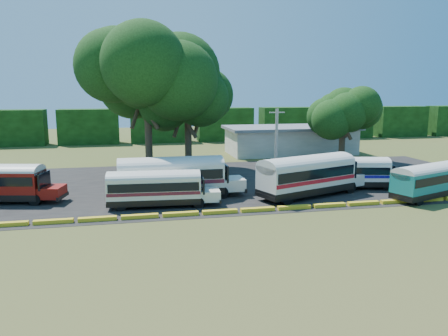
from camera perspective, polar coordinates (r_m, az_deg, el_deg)
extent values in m
plane|color=#384D19|center=(32.27, -2.82, -6.62)|extent=(160.00, 160.00, 0.00)
cube|color=black|center=(43.91, -4.05, -2.07)|extent=(64.00, 24.00, 0.02)
cube|color=gold|center=(33.93, -26.41, -6.60)|extent=(2.70, 0.45, 0.30)
cube|color=gold|center=(33.29, -21.38, -6.54)|extent=(2.70, 0.45, 0.30)
cube|color=gold|center=(32.92, -16.19, -6.42)|extent=(2.70, 0.45, 0.30)
cube|color=gold|center=(32.82, -10.94, -6.24)|extent=(2.70, 0.45, 0.30)
cube|color=gold|center=(32.99, -5.69, -6.01)|extent=(2.70, 0.45, 0.30)
cube|color=gold|center=(33.43, -0.55, -5.74)|extent=(2.70, 0.45, 0.30)
cube|color=gold|center=(34.13, 4.41, -5.44)|extent=(2.70, 0.45, 0.30)
cube|color=gold|center=(35.07, 9.14, -5.11)|extent=(2.70, 0.45, 0.30)
cube|color=gold|center=(36.24, 13.58, -4.76)|extent=(2.70, 0.45, 0.30)
cube|color=gold|center=(37.61, 17.72, -4.42)|extent=(2.70, 0.45, 0.30)
cube|color=gold|center=(39.17, 21.55, -4.08)|extent=(2.70, 0.45, 0.30)
cube|color=gold|center=(40.88, 25.07, -3.75)|extent=(2.70, 0.45, 0.30)
cube|color=silver|center=(65.12, 8.65, 3.48)|extent=(18.00, 8.00, 3.60)
cube|color=#5C5E64|center=(64.91, 8.70, 5.23)|extent=(19.00, 9.00, 0.40)
cube|color=black|center=(81.04, -25.73, 4.75)|extent=(10.00, 4.00, 6.00)
cube|color=black|center=(79.07, -17.23, 5.19)|extent=(10.00, 4.00, 6.00)
cube|color=black|center=(78.90, -8.48, 5.53)|extent=(10.00, 4.00, 6.00)
cube|color=black|center=(80.54, 0.11, 5.73)|extent=(10.00, 4.00, 6.00)
cube|color=black|center=(83.88, 8.19, 5.81)|extent=(10.00, 4.00, 6.00)
cube|color=black|center=(88.73, 15.52, 5.78)|extent=(10.00, 4.00, 6.00)
cube|color=black|center=(94.86, 22.00, 5.68)|extent=(10.00, 4.00, 6.00)
cylinder|color=black|center=(38.77, -23.52, -3.84)|extent=(1.02, 0.48, 0.98)
cylinder|color=black|center=(40.64, -22.32, -3.14)|extent=(1.02, 0.48, 0.98)
cube|color=maroon|center=(39.19, -21.50, -2.89)|extent=(2.20, 2.49, 0.93)
cube|color=black|center=(39.23, -22.43, -1.51)|extent=(0.64, 2.23, 1.35)
cube|color=black|center=(38.97, -20.33, -3.48)|extent=(0.70, 2.38, 0.29)
cylinder|color=black|center=(34.88, -3.33, -4.57)|extent=(0.91, 0.31, 0.89)
cylinder|color=black|center=(36.72, -3.58, -3.81)|extent=(0.91, 0.31, 0.89)
cylinder|color=black|center=(34.94, -13.35, -4.81)|extent=(0.91, 0.31, 0.89)
cylinder|color=black|center=(36.78, -13.08, -4.04)|extent=(0.91, 0.31, 0.89)
cube|color=black|center=(35.68, -9.06, -4.13)|extent=(7.47, 2.74, 0.49)
cube|color=#E9E7CA|center=(35.43, -9.11, -2.47)|extent=(7.47, 2.74, 1.64)
cube|color=black|center=(35.39, -9.12, -2.16)|extent=(7.18, 2.78, 0.69)
cube|color=maroon|center=(35.50, -9.09, -2.98)|extent=(7.40, 2.77, 0.27)
ellipsoid|color=beige|center=(35.26, -9.15, -1.17)|extent=(7.47, 2.74, 1.01)
cube|color=#E9E7CA|center=(35.79, -1.89, -3.51)|extent=(1.74, 2.07, 0.85)
cube|color=black|center=(35.54, -2.80, -2.17)|extent=(0.28, 2.06, 1.23)
cube|color=black|center=(35.96, -0.68, -4.03)|extent=(0.31, 2.20, 0.27)
cube|color=black|center=(35.96, -14.85, -4.38)|extent=(0.31, 2.20, 0.27)
cylinder|color=black|center=(37.84, -0.27, -3.22)|extent=(1.09, 0.31, 1.09)
cylinder|color=black|center=(40.07, -0.96, -2.45)|extent=(1.09, 0.31, 1.09)
cylinder|color=black|center=(37.08, -11.62, -3.71)|extent=(1.09, 0.31, 1.09)
cylinder|color=black|center=(39.36, -11.66, -2.90)|extent=(1.09, 0.31, 1.09)
cube|color=black|center=(38.32, -6.90, -2.87)|extent=(8.98, 2.75, 0.60)
cube|color=white|center=(38.05, -6.94, -0.97)|extent=(8.98, 2.75, 2.00)
cube|color=black|center=(38.00, -6.95, -0.61)|extent=(8.62, 2.81, 0.84)
cube|color=maroon|center=(38.13, -6.93, -1.56)|extent=(8.89, 2.79, 0.33)
ellipsoid|color=beige|center=(37.87, -6.98, 0.52)|extent=(8.98, 2.75, 1.23)
cube|color=white|center=(39.10, 1.10, -2.04)|extent=(1.97, 2.41, 1.04)
cube|color=black|center=(38.73, 0.11, -0.54)|extent=(0.17, 2.52, 1.50)
cube|color=black|center=(39.41, 2.42, -2.60)|extent=(0.20, 2.68, 0.33)
cube|color=black|center=(38.22, -13.54, -3.28)|extent=(0.20, 2.68, 0.33)
cylinder|color=black|center=(41.40, 16.19, -2.44)|extent=(1.15, 0.67, 1.11)
cylinder|color=black|center=(42.96, 13.83, -1.88)|extent=(1.15, 0.67, 1.11)
cylinder|color=black|center=(36.22, 8.22, -3.93)|extent=(1.15, 0.67, 1.11)
cylinder|color=black|center=(37.99, 5.90, -3.20)|extent=(1.15, 0.67, 1.11)
cube|color=black|center=(39.13, 10.68, -2.69)|extent=(9.48, 5.74, 0.61)
cube|color=silver|center=(38.86, 10.75, -0.80)|extent=(9.48, 5.74, 2.03)
cube|color=black|center=(38.81, 10.76, -0.45)|extent=(9.16, 5.68, 0.85)
cube|color=#A8101D|center=(38.94, 10.73, -1.38)|extent=(9.41, 5.75, 0.33)
ellipsoid|color=beige|center=(38.68, 10.80, 0.67)|extent=(9.48, 5.74, 1.25)
cube|color=silver|center=(42.96, 16.12, -1.31)|extent=(2.71, 2.98, 1.05)
cube|color=black|center=(42.25, 15.57, 0.03)|extent=(1.04, 2.45, 1.52)
cube|color=black|center=(43.74, 16.92, -1.74)|extent=(1.13, 2.61, 0.33)
cube|color=black|center=(36.31, 5.47, -3.74)|extent=(1.13, 2.61, 0.33)
cylinder|color=black|center=(43.64, 20.66, -2.19)|extent=(0.94, 0.45, 0.91)
cylinder|color=black|center=(45.43, 19.85, -1.67)|extent=(0.94, 0.45, 0.91)
cylinder|color=black|center=(41.96, 12.67, -2.25)|extent=(0.94, 0.45, 0.91)
cylinder|color=black|center=(43.83, 12.17, -1.70)|extent=(0.94, 0.45, 0.91)
cube|color=black|center=(43.47, 15.83, -1.78)|extent=(7.78, 3.90, 0.50)
cube|color=white|center=(43.26, 15.90, -0.38)|extent=(7.78, 3.90, 1.66)
cube|color=black|center=(43.23, 15.92, -0.12)|extent=(7.50, 3.89, 0.70)
cube|color=#150E8D|center=(43.32, 15.88, -0.82)|extent=(7.72, 3.92, 0.27)
ellipsoid|color=beige|center=(43.12, 15.96, 0.70)|extent=(7.78, 3.90, 1.02)
cube|color=white|center=(44.79, 21.49, -1.40)|extent=(2.05, 2.32, 0.86)
cube|color=black|center=(44.43, 20.87, -0.28)|extent=(0.61, 2.07, 1.25)
cube|color=black|center=(45.14, 22.38, -1.85)|extent=(0.66, 2.21, 0.27)
cube|color=black|center=(42.69, 11.04, -1.92)|extent=(0.66, 2.21, 0.27)
cylinder|color=black|center=(45.27, 26.50, -2.18)|extent=(0.95, 0.56, 0.92)
cylinder|color=black|center=(39.06, 24.14, -3.83)|extent=(0.95, 0.56, 0.92)
cylinder|color=black|center=(40.14, 21.81, -3.31)|extent=(0.95, 0.56, 0.92)
cube|color=black|center=(41.74, 25.08, -2.85)|extent=(7.88, 4.76, 0.51)
cube|color=#157673|center=(41.53, 25.20, -1.38)|extent=(7.88, 4.76, 1.68)
cube|color=black|center=(41.49, 25.22, -1.11)|extent=(7.62, 4.71, 0.71)
ellipsoid|color=beige|center=(41.38, 25.29, -0.24)|extent=(7.88, 4.76, 1.04)
cube|color=black|center=(38.73, 22.07, -3.73)|extent=(0.93, 2.17, 0.28)
cylinder|color=#3D2E1E|center=(49.16, -9.81, 3.76)|extent=(0.80, 0.80, 7.85)
cylinder|color=#3D2E1E|center=(49.41, -8.53, 7.75)|extent=(1.38, 2.81, 4.47)
cylinder|color=#3D2E1E|center=(49.71, -11.13, 7.68)|extent=(2.16, 2.45, 4.47)
cylinder|color=#3D2E1E|center=(47.62, -10.15, 7.61)|extent=(2.87, 0.93, 4.47)
ellipsoid|color=black|center=(48.90, -10.09, 12.54)|extent=(11.95, 11.95, 8.76)
cylinder|color=#3D2E1E|center=(50.68, -4.68, 3.03)|extent=(0.80, 0.80, 6.03)
cylinder|color=#3D2E1E|center=(51.03, -3.42, 6.01)|extent=(1.19, 2.28, 3.48)
cylinder|color=#3D2E1E|center=(51.14, -5.95, 5.99)|extent=(1.79, 2.02, 3.48)
cylinder|color=#3D2E1E|center=(49.13, -4.79, 5.83)|extent=(2.31, 0.83, 3.48)
ellipsoid|color=black|center=(50.28, -4.78, 9.70)|extent=(8.74, 8.74, 6.41)
cylinder|color=#3D2E1E|center=(58.91, 15.14, 3.06)|extent=(0.80, 0.80, 4.68)
cylinder|color=#3D2E1E|center=(59.67, 16.09, 5.04)|extent=(1.04, 1.88, 2.75)
cylinder|color=#3D2E1E|center=(59.01, 14.00, 5.08)|extent=(1.52, 1.69, 2.75)
cylinder|color=#3D2E1E|center=(57.47, 15.61, 4.87)|extent=(1.89, 0.75, 2.75)
ellipsoid|color=black|center=(58.54, 15.36, 7.60)|extent=(7.09, 7.09, 5.20)
cylinder|color=gray|center=(45.06, 6.85, 2.98)|extent=(0.30, 0.30, 7.42)
cube|color=gray|center=(44.77, 6.94, 7.22)|extent=(1.60, 0.12, 0.12)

